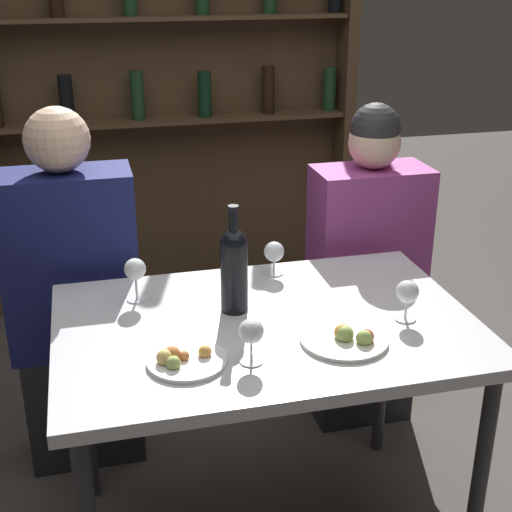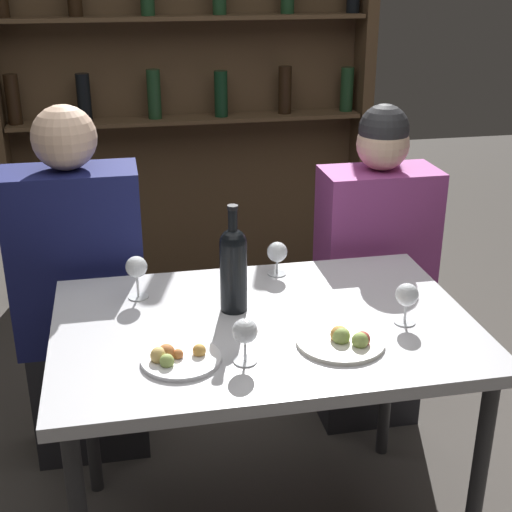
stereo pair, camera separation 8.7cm
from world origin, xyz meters
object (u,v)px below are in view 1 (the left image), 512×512
wine_glass_0 (274,253)px  wine_glass_3 (407,293)px  food_plate_0 (347,337)px  seated_person_right (366,278)px  food_plate_1 (183,359)px  seated_person_left (75,306)px  wine_glass_1 (251,333)px  wine_glass_2 (135,271)px  wine_bottle (234,266)px

wine_glass_0 → wine_glass_3: (0.27, -0.39, 0.01)m
food_plate_0 → seated_person_right: (0.36, 0.73, -0.19)m
wine_glass_3 → seated_person_right: 0.71m
food_plate_1 → seated_person_right: size_ratio=0.16×
food_plate_1 → seated_person_left: size_ratio=0.16×
wine_glass_1 → seated_person_left: size_ratio=0.09×
wine_glass_1 → food_plate_1: bearing=168.9°
wine_glass_0 → wine_glass_3: bearing=-54.9°
wine_glass_3 → seated_person_left: 1.14m
wine_glass_0 → wine_glass_2: size_ratio=0.83×
wine_glass_2 → seated_person_right: seated_person_right is taller
wine_glass_3 → wine_glass_2: bearing=157.0°
food_plate_0 → seated_person_left: bearing=133.9°
wine_glass_0 → wine_glass_2: wine_glass_2 is taller
wine_glass_0 → food_plate_0: (0.07, -0.47, -0.06)m
food_plate_0 → wine_bottle: bearing=134.2°
seated_person_left → seated_person_right: (1.06, 0.00, -0.01)m
wine_bottle → wine_glass_0: bearing=51.1°
food_plate_0 → wine_glass_1: bearing=-172.1°
wine_glass_1 → seated_person_right: seated_person_right is taller
wine_glass_2 → seated_person_right: 0.98m
wine_glass_1 → wine_glass_2: 0.49m
wine_glass_2 → wine_glass_3: bearing=-23.0°
food_plate_1 → seated_person_right: 1.10m
wine_bottle → seated_person_right: size_ratio=0.25×
food_plate_1 → seated_person_right: (0.79, 0.73, -0.19)m
seated_person_left → wine_glass_3: bearing=-35.6°
food_plate_1 → wine_bottle: bearing=54.0°
wine_glass_2 → seated_person_left: bearing=119.0°
seated_person_right → wine_glass_2: bearing=-158.4°
food_plate_0 → seated_person_right: 0.84m
seated_person_left → wine_glass_2: bearing=-61.0°
wine_glass_1 → wine_glass_3: wine_glass_1 is taller
wine_glass_0 → seated_person_right: 0.56m
wine_glass_3 → seated_person_left: seated_person_left is taller
food_plate_0 → wine_glass_2: bearing=143.0°
wine_glass_1 → seated_person_left: (-0.44, 0.77, -0.25)m
wine_bottle → food_plate_1: bearing=-126.0°
wine_glass_1 → wine_glass_2: (-0.25, 0.42, 0.01)m
wine_glass_1 → seated_person_left: bearing=119.6°
wine_glass_3 → seated_person_left: bearing=144.4°
wine_glass_3 → food_plate_1: bearing=-172.3°
wine_glass_1 → wine_glass_3: size_ratio=1.01×
wine_glass_3 → seated_person_right: (0.16, 0.65, -0.26)m
food_plate_0 → food_plate_1: 0.43m
wine_glass_2 → food_plate_0: (0.51, -0.39, -0.08)m
food_plate_1 → food_plate_0: bearing=0.6°
seated_person_right → food_plate_1: bearing=-137.2°
wine_glass_3 → wine_glass_1: bearing=-165.8°
wine_glass_0 → wine_glass_3: wine_glass_3 is taller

